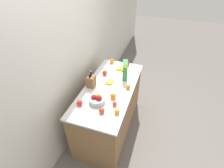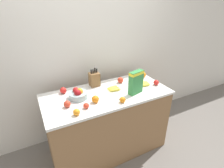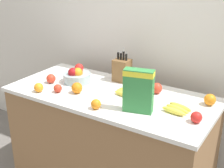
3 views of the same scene
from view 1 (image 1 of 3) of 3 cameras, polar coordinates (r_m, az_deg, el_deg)
ground_plane at (r=3.34m, az=-0.76°, el=-13.66°), size 14.00×14.00×0.00m
wall_back at (r=2.69m, az=-12.92°, el=7.59°), size 9.00×0.06×2.60m
counter at (r=2.99m, az=-0.83°, el=-8.06°), size 1.60×0.74×0.93m
knife_block at (r=2.67m, az=-6.90°, el=0.94°), size 0.13×0.12×0.29m
cereal_box at (r=2.80m, az=4.31°, el=4.73°), size 0.21×0.12×0.30m
fruit_bowl at (r=2.41m, az=-4.88°, el=-4.97°), size 0.23×0.23×0.13m
banana_bunch_left at (r=3.09m, az=2.86°, el=5.10°), size 0.19×0.15×0.04m
banana_bunch_right at (r=2.77m, az=-0.96°, el=0.78°), size 0.17×0.14×0.04m
apple_leftmost at (r=3.19m, az=5.04°, el=6.53°), size 0.07×0.07×0.07m
apple_by_knife_block at (r=2.40m, az=-10.49°, el=-6.10°), size 0.08×0.08×0.08m
apple_front at (r=2.36m, az=0.87°, el=-6.48°), size 0.06×0.06×0.06m
apple_rightmost at (r=2.94m, az=-2.41°, el=3.72°), size 0.08×0.08×0.08m
apple_near_bananas at (r=2.27m, az=-3.37°, el=-8.64°), size 0.08×0.08×0.08m
orange_front_right at (r=2.26m, az=1.62°, el=-8.97°), size 0.07×0.07×0.07m
orange_mid_right at (r=2.46m, az=0.38°, el=-3.90°), size 0.09×0.09×0.09m
orange_front_left at (r=3.26m, az=-0.04°, el=7.47°), size 0.08×0.08×0.08m
orange_mid_left at (r=2.65m, az=5.23°, el=-0.90°), size 0.07×0.07×0.07m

